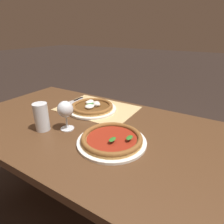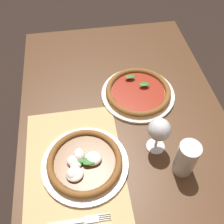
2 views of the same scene
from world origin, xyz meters
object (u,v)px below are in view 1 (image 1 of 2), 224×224
pint_glass (42,117)px  knife (72,101)px  pizza_near (92,107)px  pizza_far (112,139)px  wine_glass (65,110)px  fork (73,102)px

pint_glass → knife: 0.42m
pizza_near → pizza_far: pizza_near is taller
wine_glass → pizza_far: bearing=-178.2°
pizza_near → fork: 0.19m
pint_glass → fork: bearing=-71.4°
pizza_far → fork: size_ratio=1.60×
wine_glass → knife: wine_glass is taller
pizza_near → wine_glass: (-0.04, 0.27, 0.08)m
pizza_far → pint_glass: pint_glass is taller
pizza_far → knife: pizza_far is taller
pizza_far → wine_glass: (0.27, 0.01, 0.09)m
wine_glass → pint_glass: 0.13m
pizza_near → knife: (0.21, -0.04, -0.02)m
pizza_near → pint_glass: (0.06, 0.34, 0.05)m
pizza_far → fork: (0.49, -0.29, -0.01)m
pizza_far → knife: 0.60m
pint_glass → pizza_near: bearing=-100.8°
pizza_near → pizza_far: bearing=139.4°
pint_glass → wine_glass: bearing=-146.0°
wine_glass → knife: (0.25, -0.31, -0.10)m
fork → knife: 0.03m
pint_glass → fork: 0.40m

